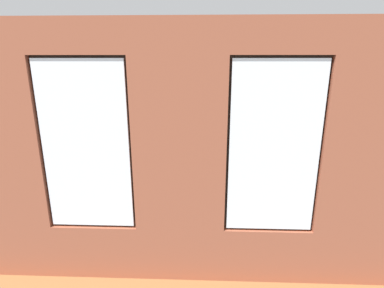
{
  "coord_description": "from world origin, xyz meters",
  "views": [
    {
      "loc": [
        -0.27,
        6.15,
        2.71
      ],
      "look_at": [
        -0.05,
        0.4,
        1.04
      ],
      "focal_mm": 28.0,
      "sensor_mm": 36.0,
      "label": 1
    }
  ],
  "objects_px": {
    "coffee_table": "(198,162)",
    "potted_plant_foreground_right": "(111,133)",
    "cup_ceramic": "(214,156)",
    "remote_gray": "(198,160)",
    "potted_plant_near_tv": "(81,161)",
    "potted_plant_corner_far_left": "(369,197)",
    "tv_flatscreen": "(73,139)",
    "potted_plant_corner_near_left": "(282,132)",
    "table_plant_small": "(191,154)",
    "papasan_chair": "(171,138)",
    "couch_left": "(298,169)",
    "media_console": "(76,166)",
    "potted_plant_by_left_couch": "(267,147)",
    "candle_jar": "(203,159)",
    "potted_plant_between_couches": "(300,214)",
    "couch_by_window": "(197,226)",
    "potted_plant_beside_window_right": "(76,209)"
  },
  "relations": [
    {
      "from": "coffee_table",
      "to": "potted_plant_foreground_right",
      "type": "xyz_separation_m",
      "value": [
        2.6,
        -1.92,
        0.19
      ]
    },
    {
      "from": "cup_ceramic",
      "to": "remote_gray",
      "type": "height_order",
      "value": "cup_ceramic"
    },
    {
      "from": "cup_ceramic",
      "to": "potted_plant_near_tv",
      "type": "relative_size",
      "value": 0.08
    },
    {
      "from": "cup_ceramic",
      "to": "potted_plant_corner_far_left",
      "type": "height_order",
      "value": "potted_plant_corner_far_left"
    },
    {
      "from": "cup_ceramic",
      "to": "potted_plant_near_tv",
      "type": "distance_m",
      "value": 2.9
    },
    {
      "from": "remote_gray",
      "to": "tv_flatscreen",
      "type": "distance_m",
      "value": 2.92
    },
    {
      "from": "cup_ceramic",
      "to": "potted_plant_corner_near_left",
      "type": "distance_m",
      "value": 2.72
    },
    {
      "from": "cup_ceramic",
      "to": "table_plant_small",
      "type": "bearing_deg",
      "value": 4.02
    },
    {
      "from": "coffee_table",
      "to": "potted_plant_corner_far_left",
      "type": "height_order",
      "value": "potted_plant_corner_far_left"
    },
    {
      "from": "cup_ceramic",
      "to": "papasan_chair",
      "type": "relative_size",
      "value": 0.09
    },
    {
      "from": "coffee_table",
      "to": "potted_plant_corner_far_left",
      "type": "xyz_separation_m",
      "value": [
        -2.37,
        2.69,
        0.5
      ]
    },
    {
      "from": "couch_left",
      "to": "coffee_table",
      "type": "xyz_separation_m",
      "value": [
        2.22,
        -0.16,
        0.07
      ]
    },
    {
      "from": "media_console",
      "to": "potted_plant_by_left_couch",
      "type": "distance_m",
      "value": 4.87
    },
    {
      "from": "candle_jar",
      "to": "papasan_chair",
      "type": "bearing_deg",
      "value": -65.28
    },
    {
      "from": "coffee_table",
      "to": "potted_plant_between_couches",
      "type": "bearing_deg",
      "value": 120.84
    },
    {
      "from": "cup_ceramic",
      "to": "potted_plant_foreground_right",
      "type": "bearing_deg",
      "value": -30.89
    },
    {
      "from": "potted_plant_corner_near_left",
      "to": "potted_plant_corner_far_left",
      "type": "xyz_separation_m",
      "value": [
        -0.0,
        4.67,
        0.24
      ]
    },
    {
      "from": "table_plant_small",
      "to": "potted_plant_near_tv",
      "type": "bearing_deg",
      "value": 24.76
    },
    {
      "from": "papasan_chair",
      "to": "cup_ceramic",
      "type": "bearing_deg",
      "value": 124.37
    },
    {
      "from": "potted_plant_corner_near_left",
      "to": "potted_plant_by_left_couch",
      "type": "bearing_deg",
      "value": 51.73
    },
    {
      "from": "couch_left",
      "to": "potted_plant_between_couches",
      "type": "relative_size",
      "value": 1.54
    },
    {
      "from": "couch_by_window",
      "to": "potted_plant_between_couches",
      "type": "height_order",
      "value": "potted_plant_between_couches"
    },
    {
      "from": "couch_by_window",
      "to": "tv_flatscreen",
      "type": "distance_m",
      "value": 4.01
    },
    {
      "from": "couch_left",
      "to": "potted_plant_foreground_right",
      "type": "xyz_separation_m",
      "value": [
        4.82,
        -2.08,
        0.26
      ]
    },
    {
      "from": "couch_by_window",
      "to": "potted_plant_corner_far_left",
      "type": "relative_size",
      "value": 1.33
    },
    {
      "from": "potted_plant_beside_window_right",
      "to": "potted_plant_corner_far_left",
      "type": "xyz_separation_m",
      "value": [
        -4.06,
        -0.0,
        0.27
      ]
    },
    {
      "from": "potted_plant_corner_far_left",
      "to": "potted_plant_foreground_right",
      "type": "distance_m",
      "value": 6.79
    },
    {
      "from": "tv_flatscreen",
      "to": "potted_plant_by_left_couch",
      "type": "distance_m",
      "value": 4.88
    },
    {
      "from": "cup_ceramic",
      "to": "potted_plant_beside_window_right",
      "type": "xyz_separation_m",
      "value": [
        2.07,
        2.83,
        0.12
      ]
    },
    {
      "from": "remote_gray",
      "to": "candle_jar",
      "type": "bearing_deg",
      "value": 160.58
    },
    {
      "from": "tv_flatscreen",
      "to": "potted_plant_near_tv",
      "type": "distance_m",
      "value": 1.15
    },
    {
      "from": "tv_flatscreen",
      "to": "potted_plant_near_tv",
      "type": "height_order",
      "value": "tv_flatscreen"
    },
    {
      "from": "cup_ceramic",
      "to": "potted_plant_corner_near_left",
      "type": "relative_size",
      "value": 0.11
    },
    {
      "from": "coffee_table",
      "to": "potted_plant_beside_window_right",
      "type": "xyz_separation_m",
      "value": [
        1.69,
        2.69,
        0.23
      ]
    },
    {
      "from": "couch_left",
      "to": "cup_ceramic",
      "type": "xyz_separation_m",
      "value": [
        1.85,
        -0.3,
        0.18
      ]
    },
    {
      "from": "potted_plant_beside_window_right",
      "to": "potted_plant_near_tv",
      "type": "relative_size",
      "value": 0.95
    },
    {
      "from": "media_console",
      "to": "potted_plant_foreground_right",
      "type": "distance_m",
      "value": 1.89
    },
    {
      "from": "potted_plant_beside_window_right",
      "to": "potted_plant_between_couches",
      "type": "bearing_deg",
      "value": -177.3
    },
    {
      "from": "table_plant_small",
      "to": "papasan_chair",
      "type": "relative_size",
      "value": 0.17
    },
    {
      "from": "potted_plant_corner_near_left",
      "to": "potted_plant_between_couches",
      "type": "xyz_separation_m",
      "value": [
        0.85,
        4.52,
        -0.12
      ]
    },
    {
      "from": "coffee_table",
      "to": "potted_plant_by_left_couch",
      "type": "distance_m",
      "value": 2.22
    },
    {
      "from": "coffee_table",
      "to": "potted_plant_foreground_right",
      "type": "distance_m",
      "value": 3.24
    },
    {
      "from": "potted_plant_corner_near_left",
      "to": "potted_plant_beside_window_right",
      "type": "xyz_separation_m",
      "value": [
        4.06,
        4.67,
        -0.03
      ]
    },
    {
      "from": "table_plant_small",
      "to": "potted_plant_near_tv",
      "type": "height_order",
      "value": "potted_plant_near_tv"
    },
    {
      "from": "potted_plant_between_couches",
      "to": "potted_plant_near_tv",
      "type": "relative_size",
      "value": 1.04
    },
    {
      "from": "couch_by_window",
      "to": "remote_gray",
      "type": "height_order",
      "value": "couch_by_window"
    },
    {
      "from": "potted_plant_beside_window_right",
      "to": "potted_plant_by_left_couch",
      "type": "bearing_deg",
      "value": -131.5
    },
    {
      "from": "couch_left",
      "to": "potted_plant_beside_window_right",
      "type": "relative_size",
      "value": 1.69
    },
    {
      "from": "couch_left",
      "to": "potted_plant_by_left_couch",
      "type": "height_order",
      "value": "couch_left"
    },
    {
      "from": "table_plant_small",
      "to": "couch_by_window",
      "type": "bearing_deg",
      "value": 94.42
    }
  ]
}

